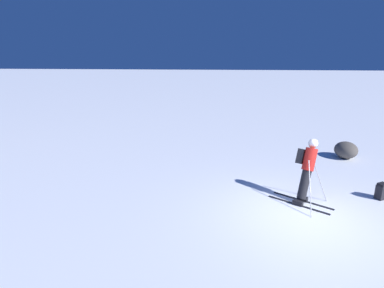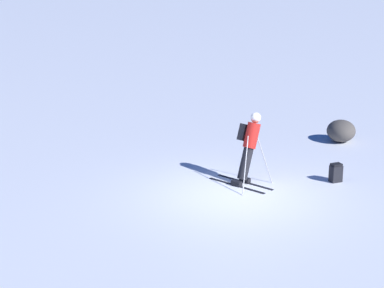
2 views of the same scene
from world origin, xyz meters
TOP-DOWN VIEW (x-y plane):
  - ground_plane at (0.00, 0.00)m, footprint 300.00×300.00m
  - skier at (1.16, -0.15)m, footprint 1.56×1.78m
  - spare_backpack at (1.56, -2.42)m, footprint 0.35×0.37m
  - exposed_boulder_1 at (5.63, -2.58)m, footprint 1.08×0.92m

SIDE VIEW (x-z plane):
  - ground_plane at x=0.00m, z-range 0.00..0.00m
  - spare_backpack at x=1.56m, z-range -0.01..0.49m
  - exposed_boulder_1 at x=5.63m, z-range 0.00..0.70m
  - skier at x=1.16m, z-range 0.10..1.96m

